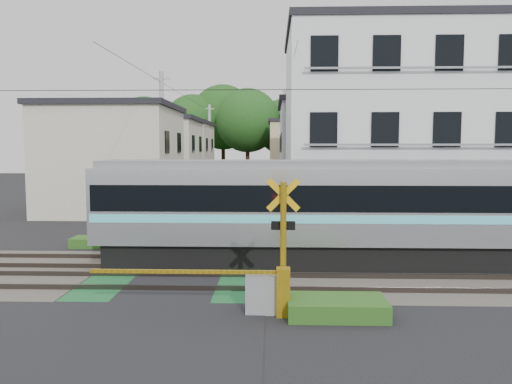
{
  "coord_description": "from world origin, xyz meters",
  "views": [
    {
      "loc": [
        2.75,
        -14.75,
        3.75
      ],
      "look_at": [
        2.1,
        5.0,
        2.02
      ],
      "focal_mm": 35.0,
      "sensor_mm": 36.0,
      "label": 1
    }
  ],
  "objects_px": {
    "crossing_signal_far": "(131,229)",
    "apartment_block": "(393,130)",
    "pedestrian": "(236,180)",
    "crossing_signal_near": "(265,283)"
  },
  "relations": [
    {
      "from": "crossing_signal_far",
      "to": "apartment_block",
      "type": "xyz_separation_m",
      "value": [
        11.09,
        5.84,
        3.94
      ]
    },
    {
      "from": "apartment_block",
      "to": "pedestrian",
      "type": "bearing_deg",
      "value": 111.58
    },
    {
      "from": "crossing_signal_far",
      "to": "apartment_block",
      "type": "bearing_deg",
      "value": 27.78
    },
    {
      "from": "crossing_signal_near",
      "to": "apartment_block",
      "type": "height_order",
      "value": "apartment_block"
    },
    {
      "from": "apartment_block",
      "to": "crossing_signal_far",
      "type": "bearing_deg",
      "value": -152.22
    },
    {
      "from": "crossing_signal_far",
      "to": "pedestrian",
      "type": "bearing_deg",
      "value": 86.52
    },
    {
      "from": "crossing_signal_far",
      "to": "apartment_block",
      "type": "relative_size",
      "value": 0.46
    },
    {
      "from": "crossing_signal_near",
      "to": "crossing_signal_far",
      "type": "relative_size",
      "value": 1.0
    },
    {
      "from": "apartment_block",
      "to": "crossing_signal_near",
      "type": "bearing_deg",
      "value": -114.22
    },
    {
      "from": "crossing_signal_far",
      "to": "pedestrian",
      "type": "xyz_separation_m",
      "value": [
        1.78,
        29.36,
        0.06
      ]
    }
  ]
}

